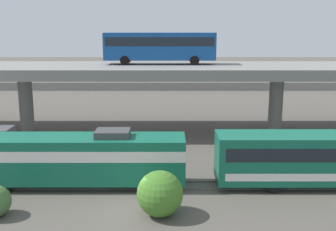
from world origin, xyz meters
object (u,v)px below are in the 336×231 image
Objects in this scene: train_locomotive at (65,157)px; parked_car_2 at (20,75)px; parked_car_1 at (228,74)px; parked_car_0 at (205,75)px; parked_car_3 at (96,73)px; transit_bus_on_overpass at (159,45)px.

train_locomotive is 3.88× the size of parked_car_2.
parked_car_1 is at bearing -110.50° from train_locomotive.
parked_car_3 is at bearing -8.17° from parked_car_0.
parked_car_0 is at bearing -1.39° from parked_car_2.
parked_car_1 is at bearing 0.45° from parked_car_2.
parked_car_1 is 0.97× the size of parked_car_2.
transit_bus_on_overpass is 2.90× the size of parked_car_1.
parked_car_2 is (-20.85, 50.44, 0.05)m from train_locomotive.
train_locomotive is 19.66m from transit_bus_on_overpass.
parked_car_0 is at bearing -165.43° from parked_car_1.
parked_car_0 is (14.48, 49.58, 0.05)m from train_locomotive.
parked_car_3 is (-12.99, 35.43, -7.05)m from transit_bus_on_overpass.
parked_car_0 is 21.27m from parked_car_3.
transit_bus_on_overpass is 2.57× the size of parked_car_3.
transit_bus_on_overpass is at bearing 76.02° from parked_car_0.
parked_car_1 is at bearing -165.43° from parked_car_0.
parked_car_1 is 25.61m from parked_car_3.
transit_bus_on_overpass reaches higher than parked_car_0.
parked_car_2 is 0.91× the size of parked_car_3.
train_locomotive is 53.01m from parked_car_3.
train_locomotive reaches higher than parked_car_2.
parked_car_1 is (18.97, 50.75, 0.05)m from train_locomotive.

